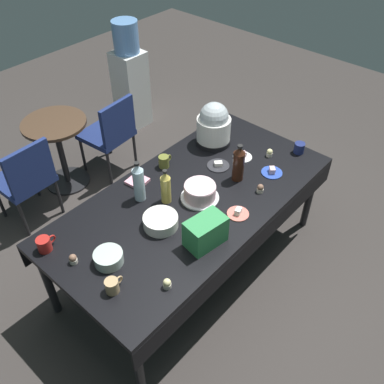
% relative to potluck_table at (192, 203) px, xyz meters
% --- Properties ---
extents(ground, '(9.00, 9.00, 0.00)m').
position_rel_potluck_table_xyz_m(ground, '(0.00, 0.00, -0.69)').
color(ground, '#383330').
extents(potluck_table, '(2.20, 1.10, 0.75)m').
position_rel_potluck_table_xyz_m(potluck_table, '(0.00, 0.00, 0.00)').
color(potluck_table, black).
rests_on(potluck_table, ground).
extents(frosted_layer_cake, '(0.28, 0.28, 0.12)m').
position_rel_potluck_table_xyz_m(frosted_layer_cake, '(0.03, -0.05, 0.12)').
color(frosted_layer_cake, silver).
rests_on(frosted_layer_cake, potluck_table).
extents(slow_cooker, '(0.29, 0.29, 0.37)m').
position_rel_potluck_table_xyz_m(slow_cooker, '(0.64, 0.32, 0.24)').
color(slow_cooker, black).
rests_on(slow_cooker, potluck_table).
extents(glass_salad_bowl, '(0.18, 0.18, 0.08)m').
position_rel_potluck_table_xyz_m(glass_salad_bowl, '(-0.79, -0.01, 0.10)').
color(glass_salad_bowl, '#B2C6BC').
rests_on(glass_salad_bowl, potluck_table).
extents(ceramic_snack_bowl, '(0.24, 0.24, 0.08)m').
position_rel_potluck_table_xyz_m(ceramic_snack_bowl, '(-0.35, -0.03, 0.10)').
color(ceramic_snack_bowl, silver).
rests_on(ceramic_snack_bowl, potluck_table).
extents(dessert_plate_cobalt, '(0.16, 0.16, 0.05)m').
position_rel_potluck_table_xyz_m(dessert_plate_cobalt, '(0.62, -0.28, 0.07)').
color(dessert_plate_cobalt, '#2D4CB2').
rests_on(dessert_plate_cobalt, potluck_table).
extents(dessert_plate_charcoal, '(0.18, 0.18, 0.04)m').
position_rel_potluck_table_xyz_m(dessert_plate_charcoal, '(0.41, 0.09, 0.07)').
color(dessert_plate_charcoal, '#2D2D33').
rests_on(dessert_plate_charcoal, potluck_table).
extents(dessert_plate_white, '(0.16, 0.16, 0.05)m').
position_rel_potluck_table_xyz_m(dessert_plate_white, '(0.63, 0.01, 0.07)').
color(dessert_plate_white, white).
rests_on(dessert_plate_white, potluck_table).
extents(dessert_plate_coral, '(0.15, 0.15, 0.05)m').
position_rel_potluck_table_xyz_m(dessert_plate_coral, '(0.08, -0.36, 0.07)').
color(dessert_plate_coral, '#E07266').
rests_on(dessert_plate_coral, potluck_table).
extents(cupcake_vanilla, '(0.05, 0.05, 0.07)m').
position_rel_potluck_table_xyz_m(cupcake_vanilla, '(-0.69, -0.41, 0.09)').
color(cupcake_vanilla, beige).
rests_on(cupcake_vanilla, potluck_table).
extents(cupcake_berry, '(0.05, 0.05, 0.07)m').
position_rel_potluck_table_xyz_m(cupcake_berry, '(0.79, -0.14, 0.09)').
color(cupcake_berry, beige).
rests_on(cupcake_berry, potluck_table).
extents(cupcake_rose, '(0.05, 0.05, 0.07)m').
position_rel_potluck_table_xyz_m(cupcake_rose, '(-0.94, 0.15, 0.09)').
color(cupcake_rose, beige).
rests_on(cupcake_rose, potluck_table).
extents(cupcake_cocoa, '(0.05, 0.05, 0.07)m').
position_rel_potluck_table_xyz_m(cupcake_cocoa, '(0.38, -0.34, 0.09)').
color(cupcake_cocoa, beige).
rests_on(cupcake_cocoa, potluck_table).
extents(soda_bottle_ginger_ale, '(0.07, 0.07, 0.28)m').
position_rel_potluck_table_xyz_m(soda_bottle_ginger_ale, '(-0.15, 0.11, 0.19)').
color(soda_bottle_ginger_ale, gold).
rests_on(soda_bottle_ginger_ale, potluck_table).
extents(soda_bottle_cola, '(0.09, 0.09, 0.31)m').
position_rel_potluck_table_xyz_m(soda_bottle_cola, '(0.39, -0.12, 0.21)').
color(soda_bottle_cola, '#33190F').
rests_on(soda_bottle_cola, potluck_table).
extents(soda_bottle_water, '(0.08, 0.08, 0.32)m').
position_rel_potluck_table_xyz_m(soda_bottle_water, '(-0.26, 0.27, 0.21)').
color(soda_bottle_water, silver).
rests_on(soda_bottle_water, potluck_table).
extents(coffee_mug_olive, '(0.12, 0.08, 0.10)m').
position_rel_potluck_table_xyz_m(coffee_mug_olive, '(0.13, 0.40, 0.11)').
color(coffee_mug_olive, olive).
rests_on(coffee_mug_olive, potluck_table).
extents(coffee_mug_navy, '(0.13, 0.09, 0.09)m').
position_rel_potluck_table_xyz_m(coffee_mug_navy, '(1.00, -0.30, 0.11)').
color(coffee_mug_navy, navy).
rests_on(coffee_mug_navy, potluck_table).
extents(coffee_mug_tan, '(0.12, 0.08, 0.09)m').
position_rel_potluck_table_xyz_m(coffee_mug_tan, '(-0.91, -0.19, 0.11)').
color(coffee_mug_tan, tan).
rests_on(coffee_mug_tan, potluck_table).
extents(coffee_mug_red, '(0.13, 0.09, 0.10)m').
position_rel_potluck_table_xyz_m(coffee_mug_red, '(-0.99, 0.37, 0.11)').
color(coffee_mug_red, '#B2231E').
rests_on(coffee_mug_red, potluck_table).
extents(soda_carton, '(0.28, 0.20, 0.20)m').
position_rel_potluck_table_xyz_m(soda_carton, '(-0.27, -0.35, 0.16)').
color(soda_carton, '#338C4C').
rests_on(soda_carton, potluck_table).
extents(paper_napkin_stack, '(0.16, 0.16, 0.02)m').
position_rel_potluck_table_xyz_m(paper_napkin_stack, '(-0.15, 0.42, 0.07)').
color(paper_napkin_stack, pink).
rests_on(paper_napkin_stack, potluck_table).
extents(maroon_chair_left, '(0.45, 0.45, 0.85)m').
position_rel_potluck_table_xyz_m(maroon_chair_left, '(-0.55, 1.43, -0.20)').
color(maroon_chair_left, navy).
rests_on(maroon_chair_left, ground).
extents(maroon_chair_right, '(0.48, 0.48, 0.85)m').
position_rel_potluck_table_xyz_m(maroon_chair_right, '(0.41, 1.44, -0.20)').
color(maroon_chair_right, navy).
rests_on(maroon_chair_right, ground).
extents(round_cafe_table, '(0.60, 0.60, 0.72)m').
position_rel_potluck_table_xyz_m(round_cafe_table, '(-0.05, 1.66, -0.19)').
color(round_cafe_table, '#473323').
rests_on(round_cafe_table, ground).
extents(water_cooler, '(0.32, 0.32, 1.24)m').
position_rel_potluck_table_xyz_m(water_cooler, '(1.17, 1.98, -0.10)').
color(water_cooler, silver).
rests_on(water_cooler, ground).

